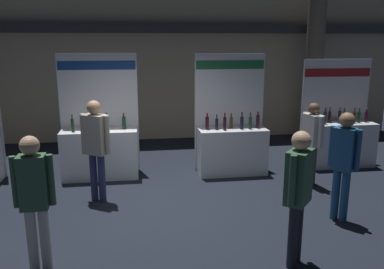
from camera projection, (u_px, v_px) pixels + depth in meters
The scene contains 10 objects.
ground_plane at pixel (157, 207), 6.75m from camera, with size 29.01×29.01×0.00m, color black.
hall_colonnade at pixel (145, 40), 10.74m from camera, with size 14.51×1.20×5.57m.
exhibitor_booth_1 at pixel (100, 148), 8.12m from camera, with size 1.60×0.66×2.51m.
exhibitor_booth_2 at pixel (232, 145), 8.38m from camera, with size 1.49×0.66×2.49m.
exhibitor_booth_3 at pixel (338, 139), 8.90m from camera, with size 1.58×0.66×2.36m.
visitor_2 at pixel (312, 137), 7.60m from camera, with size 0.31×0.56×1.62m.
visitor_3 at pixel (96, 141), 6.77m from camera, with size 0.50×0.43×1.79m.
visitor_4 at pixel (343, 158), 6.03m from camera, with size 0.38×0.39×1.72m.
visitor_5 at pixel (298, 187), 4.78m from camera, with size 0.43×0.44×1.73m.
visitor_6 at pixel (34, 194), 4.66m from camera, with size 0.48×0.24×1.71m.
Camera 1 is at (-0.30, -6.30, 2.77)m, focal length 37.07 mm.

